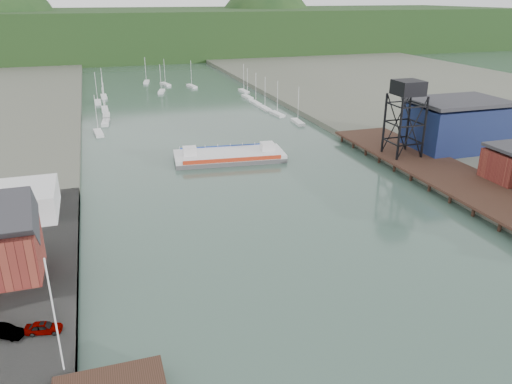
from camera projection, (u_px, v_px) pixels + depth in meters
ground at (422, 378)px, 48.50m from camera, size 600.00×600.00×0.00m
west_quay at (0, 328)px, 54.49m from camera, size 16.00×80.00×1.60m
east_pier at (447, 173)px, 98.15m from camera, size 14.00×70.00×2.45m
flagpole at (55, 316)px, 45.13m from camera, size 0.16×0.16×12.00m
lift_tower at (408, 92)px, 103.99m from camera, size 6.50×6.50×16.00m
blue_shed at (456, 125)px, 113.21m from camera, size 20.50×14.50×11.30m
marina_sailboats at (180, 102)px, 170.85m from camera, size 57.71×92.65×0.90m
distant_hills at (127, 36)px, 310.03m from camera, size 500.00×120.00×80.00m
chain_ferry at (229, 156)px, 111.87m from camera, size 25.23×12.19×3.51m
car_west_a at (44, 327)px, 52.27m from camera, size 3.95×2.19×1.27m
car_west_b at (5, 331)px, 51.62m from camera, size 4.11×3.03×1.29m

